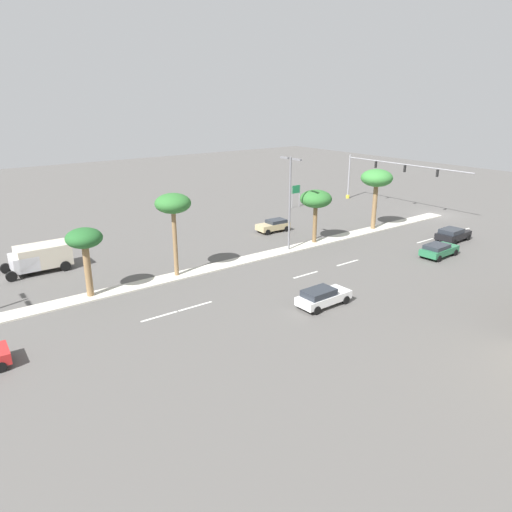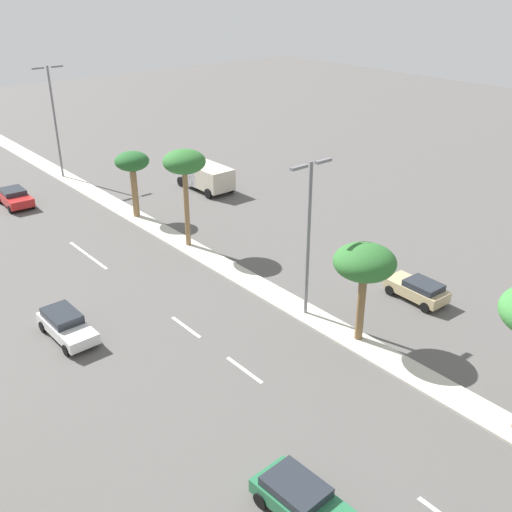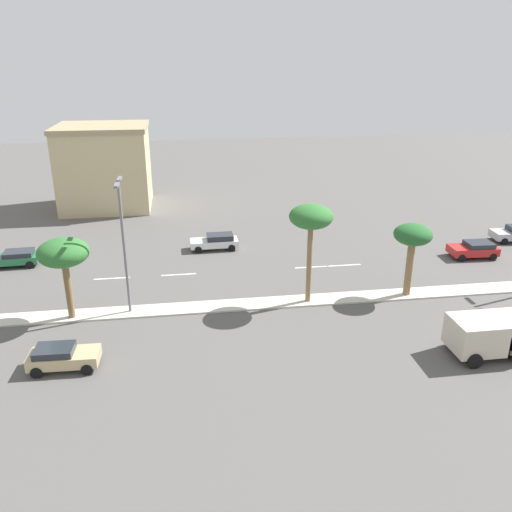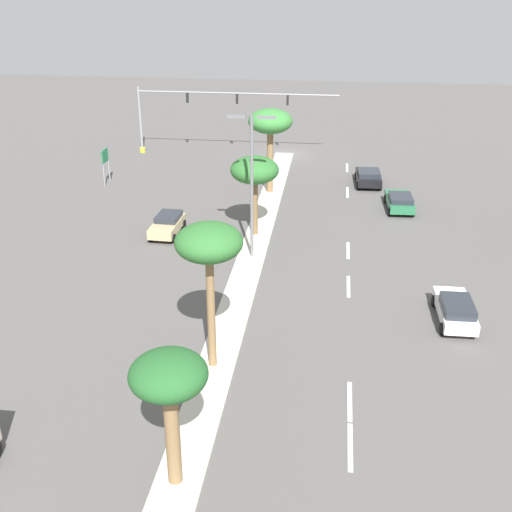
# 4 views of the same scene
# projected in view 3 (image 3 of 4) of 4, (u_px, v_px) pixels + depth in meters

# --- Properties ---
(ground_plane) EXTENTS (160.00, 160.00, 0.00)m
(ground_plane) POSITION_uv_depth(u_px,v_px,m) (259.00, 304.00, 36.94)
(ground_plane) COLOR #565451
(median_curb) EXTENTS (1.80, 87.96, 0.12)m
(median_curb) POSITION_uv_depth(u_px,v_px,m) (389.00, 295.00, 38.24)
(median_curb) COLOR beige
(median_curb) RESTS_ON ground
(lane_stripe_outboard) EXTENTS (0.20, 2.80, 0.01)m
(lane_stripe_outboard) POSITION_uv_depth(u_px,v_px,m) (112.00, 278.00, 41.25)
(lane_stripe_outboard) COLOR silver
(lane_stripe_outboard) RESTS_ON ground
(lane_stripe_inboard) EXTENTS (0.20, 2.80, 0.01)m
(lane_stripe_inboard) POSITION_uv_depth(u_px,v_px,m) (179.00, 275.00, 41.97)
(lane_stripe_inboard) COLOR silver
(lane_stripe_inboard) RESTS_ON ground
(lane_stripe_left) EXTENTS (0.20, 2.80, 0.01)m
(lane_stripe_left) POSITION_uv_depth(u_px,v_px,m) (345.00, 265.00, 43.85)
(lane_stripe_left) COLOR silver
(lane_stripe_left) RESTS_ON ground
(lane_stripe_mid) EXTENTS (0.20, 2.80, 0.01)m
(lane_stripe_mid) POSITION_uv_depth(u_px,v_px,m) (311.00, 267.00, 43.46)
(lane_stripe_mid) COLOR silver
(lane_stripe_mid) RESTS_ON ground
(commercial_building) EXTENTS (9.31, 10.09, 9.41)m
(commercial_building) POSITION_uv_depth(u_px,v_px,m) (105.00, 167.00, 59.40)
(commercial_building) COLOR #C6B284
(commercial_building) RESTS_ON ground
(palm_tree_far) EXTENTS (3.30, 3.30, 5.55)m
(palm_tree_far) POSITION_uv_depth(u_px,v_px,m) (63.00, 254.00, 33.29)
(palm_tree_far) COLOR brown
(palm_tree_far) RESTS_ON median_curb
(palm_tree_right) EXTENTS (3.00, 3.00, 7.12)m
(palm_tree_right) POSITION_uv_depth(u_px,v_px,m) (311.00, 219.00, 35.04)
(palm_tree_right) COLOR olive
(palm_tree_right) RESTS_ON median_curb
(palm_tree_front) EXTENTS (2.72, 2.72, 5.39)m
(palm_tree_front) POSITION_uv_depth(u_px,v_px,m) (413.00, 238.00, 36.71)
(palm_tree_front) COLOR olive
(palm_tree_front) RESTS_ON median_curb
(street_lamp_near) EXTENTS (2.90, 0.24, 9.19)m
(street_lamp_near) POSITION_uv_depth(u_px,v_px,m) (123.00, 237.00, 33.78)
(street_lamp_near) COLOR slate
(street_lamp_near) RESTS_ON median_curb
(sedan_tan_outboard) EXTENTS (1.96, 3.90, 1.36)m
(sedan_tan_outboard) POSITION_uv_depth(u_px,v_px,m) (62.00, 357.00, 29.12)
(sedan_tan_outboard) COLOR tan
(sedan_tan_outboard) RESTS_ON ground
(sedan_green_center) EXTENTS (2.16, 4.30, 1.30)m
(sedan_green_center) POSITION_uv_depth(u_px,v_px,m) (14.00, 258.00, 43.53)
(sedan_green_center) COLOR #287047
(sedan_green_center) RESTS_ON ground
(sedan_white_leading) EXTENTS (1.91, 4.35, 1.41)m
(sedan_white_leading) POSITION_uv_depth(u_px,v_px,m) (216.00, 241.00, 47.29)
(sedan_white_leading) COLOR silver
(sedan_white_leading) RESTS_ON ground
(sedan_red_inboard) EXTENTS (2.26, 4.12, 1.38)m
(sedan_red_inboard) POSITION_uv_depth(u_px,v_px,m) (474.00, 249.00, 45.41)
(sedan_red_inboard) COLOR red
(sedan_red_inboard) RESTS_ON ground
(box_truck) EXTENTS (2.77, 5.63, 2.35)m
(box_truck) POSITION_uv_depth(u_px,v_px,m) (495.00, 334.00, 30.34)
(box_truck) COLOR silver
(box_truck) RESTS_ON ground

